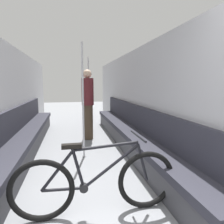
# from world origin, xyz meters

# --- Properties ---
(wall_left) EXTENTS (0.10, 9.90, 2.16)m
(wall_left) POSITION_xyz_m (-1.33, 3.35, 1.08)
(wall_left) COLOR #B2B2B7
(wall_left) RESTS_ON ground
(wall_right) EXTENTS (0.10, 9.90, 2.16)m
(wall_right) POSITION_xyz_m (1.33, 3.35, 1.08)
(wall_right) COLOR #B2B2B7
(wall_right) RESTS_ON ground
(bench_seat_row_left) EXTENTS (0.45, 5.80, 0.94)m
(bench_seat_row_left) POSITION_xyz_m (-1.08, 3.35, 0.30)
(bench_seat_row_left) COLOR #3D3D42
(bench_seat_row_left) RESTS_ON ground
(bench_seat_row_right) EXTENTS (0.45, 5.80, 0.94)m
(bench_seat_row_right) POSITION_xyz_m (1.08, 3.35, 0.30)
(bench_seat_row_right) COLOR #3D3D42
(bench_seat_row_right) RESTS_ON ground
(bicycle) EXTENTS (1.78, 0.46, 0.85)m
(bicycle) POSITION_xyz_m (0.08, 1.34, 0.35)
(bicycle) COLOR black
(bicycle) RESTS_ON ground
(grab_pole_near) EXTENTS (0.08, 0.08, 2.14)m
(grab_pole_near) POSITION_xyz_m (0.06, 3.09, 1.04)
(grab_pole_near) COLOR gray
(grab_pole_near) RESTS_ON ground
(grab_pole_far) EXTENTS (0.08, 0.08, 2.14)m
(grab_pole_far) POSITION_xyz_m (0.36, 5.16, 1.04)
(grab_pole_far) COLOR gray
(grab_pole_far) RESTS_ON ground
(passenger_standing) EXTENTS (0.30, 0.30, 1.74)m
(passenger_standing) POSITION_xyz_m (0.26, 4.35, 0.90)
(passenger_standing) COLOR #473828
(passenger_standing) RESTS_ON ground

